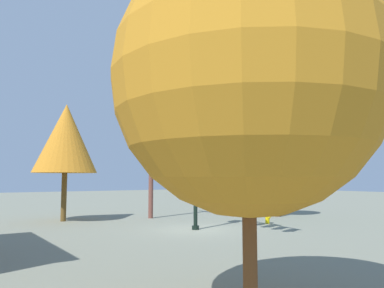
{
  "coord_description": "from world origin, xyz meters",
  "views": [
    {
      "loc": [
        15.43,
        -10.92,
        2.56
      ],
      "look_at": [
        0.15,
        -0.32,
        4.31
      ],
      "focal_mm": 34.56,
      "sensor_mm": 36.0,
      "label": 1
    }
  ],
  "objects_px": {
    "utility_pole": "(151,156)",
    "tree_near": "(247,82)",
    "tree_far": "(66,138)",
    "fire_hydrant": "(267,216)",
    "tree_mid": "(276,151)",
    "signal_pole_assembly": "(211,123)"
  },
  "relations": [
    {
      "from": "fire_hydrant",
      "to": "tree_mid",
      "type": "relative_size",
      "value": 0.14
    },
    {
      "from": "utility_pole",
      "to": "tree_near",
      "type": "xyz_separation_m",
      "value": [
        16.61,
        -7.0,
        0.28
      ]
    },
    {
      "from": "signal_pole_assembly",
      "to": "tree_far",
      "type": "bearing_deg",
      "value": -156.1
    },
    {
      "from": "signal_pole_assembly",
      "to": "tree_near",
      "type": "bearing_deg",
      "value": -34.02
    },
    {
      "from": "tree_far",
      "to": "tree_mid",
      "type": "bearing_deg",
      "value": 66.64
    },
    {
      "from": "utility_pole",
      "to": "tree_mid",
      "type": "distance_m",
      "value": 8.57
    },
    {
      "from": "tree_near",
      "to": "tree_mid",
      "type": "xyz_separation_m",
      "value": [
        -12.59,
        14.56,
        0.12
      ]
    },
    {
      "from": "fire_hydrant",
      "to": "tree_mid",
      "type": "bearing_deg",
      "value": 124.21
    },
    {
      "from": "tree_near",
      "to": "fire_hydrant",
      "type": "bearing_deg",
      "value": 132.66
    },
    {
      "from": "signal_pole_assembly",
      "to": "tree_far",
      "type": "xyz_separation_m",
      "value": [
        -9.27,
        -4.11,
        -0.16
      ]
    },
    {
      "from": "signal_pole_assembly",
      "to": "tree_far",
      "type": "distance_m",
      "value": 10.14
    },
    {
      "from": "tree_mid",
      "to": "tree_far",
      "type": "xyz_separation_m",
      "value": [
        -5.49,
        -12.72,
        0.56
      ]
    },
    {
      "from": "fire_hydrant",
      "to": "tree_mid",
      "type": "height_order",
      "value": "tree_mid"
    },
    {
      "from": "signal_pole_assembly",
      "to": "tree_near",
      "type": "relative_size",
      "value": 1.02
    },
    {
      "from": "utility_pole",
      "to": "tree_near",
      "type": "height_order",
      "value": "utility_pole"
    },
    {
      "from": "utility_pole",
      "to": "signal_pole_assembly",
      "type": "bearing_deg",
      "value": -7.7
    },
    {
      "from": "tree_mid",
      "to": "tree_far",
      "type": "distance_m",
      "value": 13.87
    },
    {
      "from": "tree_near",
      "to": "tree_far",
      "type": "height_order",
      "value": "tree_far"
    },
    {
      "from": "signal_pole_assembly",
      "to": "fire_hydrant",
      "type": "xyz_separation_m",
      "value": [
        -1.44,
        5.18,
        -4.77
      ]
    },
    {
      "from": "tree_near",
      "to": "tree_far",
      "type": "relative_size",
      "value": 0.95
    },
    {
      "from": "tree_far",
      "to": "signal_pole_assembly",
      "type": "bearing_deg",
      "value": 23.9
    },
    {
      "from": "tree_far",
      "to": "fire_hydrant",
      "type": "bearing_deg",
      "value": 49.89
    }
  ]
}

